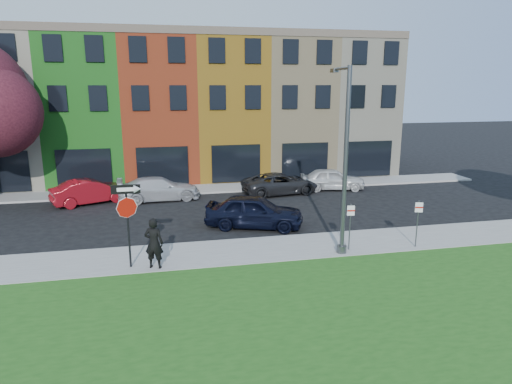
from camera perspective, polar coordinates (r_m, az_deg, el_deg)
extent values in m
plane|color=black|center=(17.04, 6.87, -10.63)|extent=(120.00, 120.00, 0.00)
cube|color=gray|center=(20.28, 9.51, -6.53)|extent=(40.00, 3.00, 0.12)
cube|color=gray|center=(30.54, -7.67, 0.33)|extent=(40.00, 2.40, 0.12)
cube|color=beige|center=(37.24, -27.71, 8.97)|extent=(5.00, 10.00, 10.00)
cube|color=green|center=(36.25, -19.99, 9.61)|extent=(5.00, 10.00, 10.00)
cube|color=#BD411F|center=(35.93, -11.96, 10.09)|extent=(5.00, 10.00, 10.00)
cube|color=#BE8621|center=(36.30, -3.92, 10.38)|extent=(5.00, 10.00, 10.00)
cube|color=tan|center=(37.35, 3.82, 10.46)|extent=(5.00, 10.00, 10.00)
cube|color=#B3AC97|center=(39.01, 11.02, 10.37)|extent=(5.00, 10.00, 10.00)
cube|color=black|center=(31.40, -7.01, 3.40)|extent=(30.00, 0.12, 2.60)
cylinder|color=black|center=(17.69, -15.68, -4.30)|extent=(0.08, 0.08, 3.13)
cylinder|color=silver|center=(17.45, -15.84, -1.87)|extent=(0.81, 0.03, 0.81)
cylinder|color=#951208|center=(17.43, -15.85, -1.90)|extent=(0.77, 0.02, 0.77)
cube|color=black|center=(17.29, -15.99, 0.32)|extent=(1.05, 0.04, 0.34)
cube|color=silver|center=(17.26, -15.99, 0.30)|extent=(0.66, 0.02, 0.14)
imported|color=black|center=(17.57, -12.64, -6.26)|extent=(0.98, 0.88, 1.95)
imported|color=black|center=(22.33, -0.22, -2.43)|extent=(4.92, 5.98, 1.62)
imported|color=maroon|center=(28.51, -19.99, 0.07)|extent=(4.72, 5.52, 1.45)
imported|color=#B1B2B6|center=(28.18, -12.01, 0.40)|extent=(2.83, 5.21, 1.41)
imported|color=black|center=(29.20, 3.03, 1.08)|extent=(3.67, 5.54, 1.36)
imported|color=silver|center=(30.72, 9.50, 1.62)|extent=(3.23, 4.87, 1.45)
cylinder|color=#4B4E50|center=(18.31, 11.12, 3.55)|extent=(0.18, 0.18, 7.47)
cylinder|color=#4B4E50|center=(19.24, 10.64, -7.02)|extent=(0.40, 0.40, 0.30)
cylinder|color=#4B4E50|center=(19.02, 10.72, 14.93)|extent=(0.33, 2.00, 0.12)
cube|color=#4B4E50|center=(20.08, 9.80, 14.73)|extent=(0.31, 0.57, 0.16)
cylinder|color=#4B4E50|center=(19.37, 11.64, -4.30)|extent=(0.05, 0.05, 1.98)
cube|color=silver|center=(19.14, 11.78, -2.29)|extent=(0.32, 0.06, 0.42)
cube|color=#951208|center=(19.12, 11.80, -2.31)|extent=(0.32, 0.05, 0.06)
cylinder|color=#4B4E50|center=(20.47, 19.50, -3.77)|extent=(0.05, 0.05, 2.03)
cube|color=silver|center=(20.25, 19.71, -1.82)|extent=(0.31, 0.10, 0.42)
cube|color=#951208|center=(20.24, 19.74, -1.84)|extent=(0.31, 0.09, 0.06)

